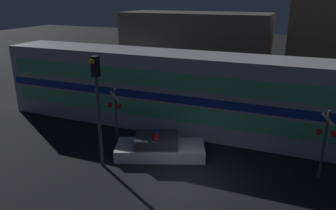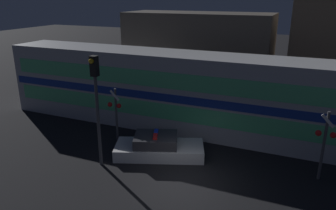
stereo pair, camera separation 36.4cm
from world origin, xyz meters
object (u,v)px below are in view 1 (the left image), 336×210
(train, at_px, (175,91))
(crossing_signal_near, at_px, (325,139))
(police_car, at_px, (159,147))
(traffic_light_corner, at_px, (97,96))

(train, distance_m, crossing_signal_near, 8.75)
(police_car, xyz_separation_m, crossing_signal_near, (7.45, 0.73, 1.42))
(traffic_light_corner, bearing_deg, train, 76.07)
(police_car, distance_m, traffic_light_corner, 4.19)
(crossing_signal_near, height_order, traffic_light_corner, traffic_light_corner)
(police_car, bearing_deg, traffic_light_corner, -158.68)
(crossing_signal_near, xyz_separation_m, traffic_light_corner, (-9.59, -2.67, 1.61))
(traffic_light_corner, bearing_deg, crossing_signal_near, 15.57)
(crossing_signal_near, bearing_deg, police_car, -174.38)
(train, height_order, crossing_signal_near, train)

